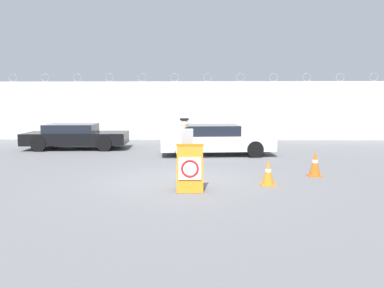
{
  "coord_description": "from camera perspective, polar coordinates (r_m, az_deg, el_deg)",
  "views": [
    {
      "loc": [
        0.59,
        -10.21,
        2.21
      ],
      "look_at": [
        0.3,
        1.25,
        0.88
      ],
      "focal_mm": 35.0,
      "sensor_mm": 36.0,
      "label": 1
    }
  ],
  "objects": [
    {
      "name": "ground_plane",
      "position": [
        10.47,
        -1.83,
        -5.59
      ],
      "size": [
        90.0,
        90.0,
        0.0
      ],
      "primitive_type": "plane",
      "color": "slate"
    },
    {
      "name": "security_guard",
      "position": [
        9.94,
        -1.19,
        -0.52
      ],
      "size": [
        0.64,
        0.5,
        1.75
      ],
      "rotation": [
        0.0,
        0.0,
        -2.35
      ],
      "color": "#232838",
      "rests_on": "ground_plane"
    },
    {
      "name": "parked_car_rear_sedan",
      "position": [
        15.35,
        3.56,
        0.67
      ],
      "size": [
        4.69,
        2.27,
        1.23
      ],
      "rotation": [
        0.0,
        0.0,
        0.09
      ],
      "color": "black",
      "rests_on": "ground_plane"
    },
    {
      "name": "barricade_sign",
      "position": [
        9.22,
        -0.33,
        -3.59
      ],
      "size": [
        0.68,
        0.74,
        1.16
      ],
      "rotation": [
        0.0,
        0.0,
        0.04
      ],
      "color": "orange",
      "rests_on": "ground_plane"
    },
    {
      "name": "parked_car_front_coupe",
      "position": [
        18.02,
        -17.32,
        1.16
      ],
      "size": [
        4.69,
        2.2,
        1.15
      ],
      "rotation": [
        0.0,
        0.0,
        0.07
      ],
      "color": "black",
      "rests_on": "ground_plane"
    },
    {
      "name": "traffic_cone_mid",
      "position": [
        11.59,
        18.24,
        -2.82
      ],
      "size": [
        0.38,
        0.38,
        0.76
      ],
      "color": "orange",
      "rests_on": "ground_plane"
    },
    {
      "name": "traffic_cone_near",
      "position": [
        10.04,
        11.55,
        -4.29
      ],
      "size": [
        0.38,
        0.38,
        0.68
      ],
      "color": "orange",
      "rests_on": "ground_plane"
    },
    {
      "name": "perimeter_wall",
      "position": [
        21.38,
        -0.14,
        5.12
      ],
      "size": [
        36.0,
        0.3,
        3.75
      ],
      "color": "silver",
      "rests_on": "ground_plane"
    }
  ]
}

